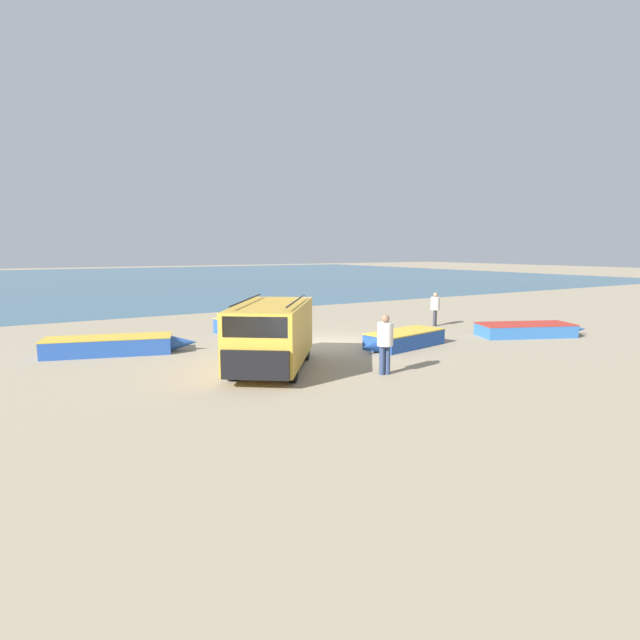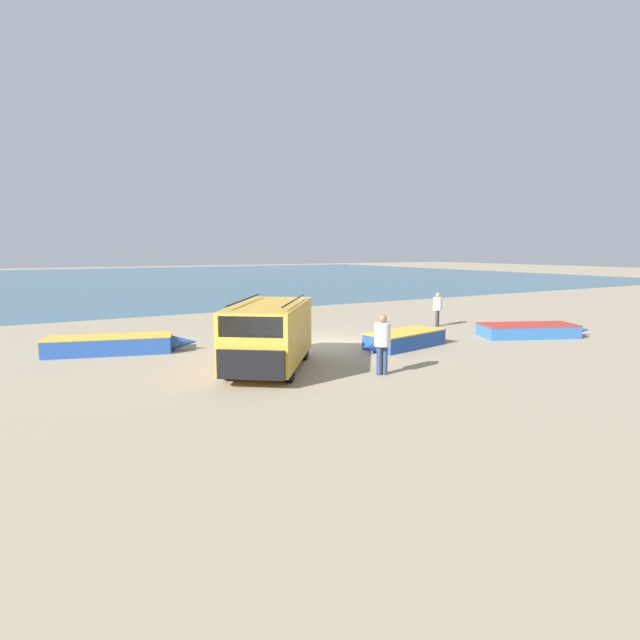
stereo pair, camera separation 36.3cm
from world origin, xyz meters
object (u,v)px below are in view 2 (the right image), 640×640
(fishing_rowboat_0, at_px, (403,340))
(fishing_rowboat_1, at_px, (258,323))
(fisherman_1, at_px, (382,339))
(fishing_rowboat_3, at_px, (531,330))
(fishing_rowboat_2, at_px, (115,345))
(fisherman_0, at_px, (438,306))
(parked_van, at_px, (269,333))

(fishing_rowboat_0, height_order, fishing_rowboat_1, fishing_rowboat_1)
(fishing_rowboat_1, height_order, fisherman_1, fisherman_1)
(fishing_rowboat_1, xyz_separation_m, fishing_rowboat_3, (9.37, -7.54, -0.06))
(fishing_rowboat_0, relative_size, fishing_rowboat_2, 0.79)
(fishing_rowboat_0, relative_size, fisherman_1, 2.30)
(fishing_rowboat_1, bearing_deg, fishing_rowboat_0, -78.18)
(fishing_rowboat_1, xyz_separation_m, fishing_rowboat_2, (-6.48, -2.31, -0.03))
(fishing_rowboat_0, xyz_separation_m, fisherman_0, (4.84, 3.29, 0.68))
(parked_van, bearing_deg, fishing_rowboat_2, -106.02)
(fishing_rowboat_0, height_order, fishing_rowboat_3, fishing_rowboat_0)
(fishing_rowboat_2, bearing_deg, fishing_rowboat_3, -2.06)
(parked_van, bearing_deg, fishing_rowboat_1, -163.57)
(fishing_rowboat_0, distance_m, fisherman_0, 5.89)
(fishing_rowboat_0, xyz_separation_m, fishing_rowboat_3, (6.22, -0.92, -0.03))
(fishing_rowboat_3, height_order, fisherman_1, fisherman_1)
(fishing_rowboat_2, distance_m, fisherman_0, 14.51)
(fisherman_0, bearing_deg, fishing_rowboat_2, 53.14)
(fishing_rowboat_1, distance_m, fisherman_1, 9.63)
(fishing_rowboat_2, bearing_deg, parked_van, -36.40)
(fishing_rowboat_0, relative_size, fishing_rowboat_3, 0.85)
(parked_van, xyz_separation_m, fishing_rowboat_1, (2.68, 7.28, -0.80))
(fisherman_0, bearing_deg, fisherman_1, 95.02)
(parked_van, distance_m, fishing_rowboat_3, 12.08)
(parked_van, relative_size, fisherman_1, 2.75)
(parked_van, bearing_deg, fisherman_0, 146.92)
(parked_van, bearing_deg, fisherman_1, 84.71)
(fishing_rowboat_2, relative_size, fisherman_1, 2.91)
(fishing_rowboat_2, xyz_separation_m, fisherman_0, (14.46, -1.03, 0.67))
(parked_van, height_order, fisherman_1, parked_van)
(parked_van, height_order, fishing_rowboat_3, parked_van)
(fisherman_0, xyz_separation_m, fisherman_1, (-8.08, -6.26, 0.10))
(parked_van, height_order, fisherman_0, parked_van)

